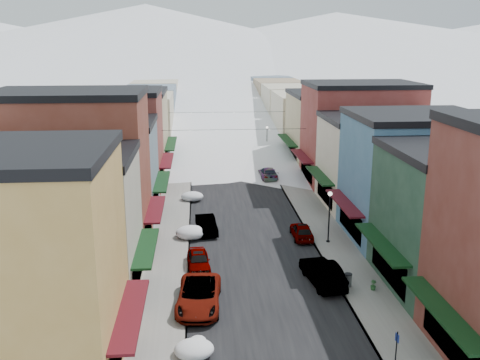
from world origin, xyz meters
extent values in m
cube|color=black|center=(0.00, 60.00, 0.01)|extent=(10.00, 160.00, 0.01)
cube|color=gray|center=(-6.60, 60.00, 0.07)|extent=(3.20, 160.00, 0.15)
cube|color=gray|center=(6.60, 60.00, 0.07)|extent=(3.20, 160.00, 0.15)
cube|color=slate|center=(-5.05, 60.00, 0.07)|extent=(0.10, 160.00, 0.15)
cube|color=slate|center=(5.05, 60.00, 0.07)|extent=(0.10, 160.00, 0.15)
cube|color=#C09246|center=(-13.20, 4.00, 5.50)|extent=(10.00, 8.50, 11.00)
cube|color=#510D17|center=(-7.60, 4.00, 3.20)|extent=(1.20, 7.22, 0.15)
cube|color=#B7AD93|center=(-13.20, 12.50, 4.50)|extent=(10.00, 8.00, 9.00)
cube|color=black|center=(-13.20, 12.50, 9.25)|extent=(10.20, 8.20, 0.50)
cube|color=black|center=(-7.60, 12.50, 3.20)|extent=(1.20, 6.80, 0.15)
cube|color=brown|center=(-13.70, 20.50, 6.00)|extent=(11.00, 8.00, 12.00)
cube|color=black|center=(-13.70, 20.50, 12.25)|extent=(11.20, 8.20, 0.50)
cube|color=#510D17|center=(-7.60, 20.50, 3.20)|extent=(1.20, 6.80, 0.15)
cube|color=slate|center=(-13.20, 29.00, 4.25)|extent=(10.00, 9.00, 8.50)
cube|color=black|center=(-13.20, 29.00, 8.75)|extent=(10.20, 9.20, 0.50)
cube|color=black|center=(-7.60, 29.00, 3.20)|extent=(1.20, 7.65, 0.15)
cube|color=maroon|center=(-14.20, 38.00, 5.25)|extent=(12.00, 9.00, 10.50)
cube|color=black|center=(-14.20, 38.00, 10.75)|extent=(12.20, 9.20, 0.50)
cube|color=#510D17|center=(-7.60, 38.00, 3.20)|extent=(1.20, 7.65, 0.15)
cube|color=tan|center=(-13.20, 48.00, 4.75)|extent=(10.00, 11.00, 9.50)
cube|color=black|center=(-13.20, 48.00, 9.75)|extent=(10.20, 11.20, 0.50)
cube|color=black|center=(-7.60, 48.00, 3.20)|extent=(1.20, 9.35, 0.15)
cube|color=black|center=(7.60, 3.00, 3.20)|extent=(1.20, 7.65, 0.15)
cube|color=#1E402D|center=(13.20, 12.00, 4.50)|extent=(10.00, 9.00, 9.00)
cube|color=black|center=(13.20, 12.00, 9.25)|extent=(10.20, 9.20, 0.50)
cube|color=black|center=(7.60, 12.00, 3.20)|extent=(1.20, 7.65, 0.15)
cube|color=teal|center=(13.20, 21.00, 5.00)|extent=(10.00, 9.00, 10.00)
cube|color=black|center=(13.20, 21.00, 10.25)|extent=(10.20, 9.20, 0.50)
cube|color=#510D17|center=(7.60, 21.00, 3.20)|extent=(1.20, 7.65, 0.15)
cube|color=beige|center=(13.70, 30.00, 4.25)|extent=(11.00, 9.00, 8.50)
cube|color=black|center=(13.70, 30.00, 8.75)|extent=(11.20, 9.20, 0.50)
cube|color=black|center=(7.60, 30.00, 3.20)|extent=(1.20, 7.65, 0.15)
cube|color=maroon|center=(14.20, 39.00, 5.50)|extent=(12.00, 9.00, 11.00)
cube|color=black|center=(14.20, 39.00, 11.25)|extent=(12.20, 9.20, 0.50)
cube|color=#510D17|center=(7.60, 39.00, 3.20)|extent=(1.20, 7.65, 0.15)
cube|color=tan|center=(13.20, 49.00, 4.50)|extent=(10.00, 11.00, 9.00)
cube|color=black|center=(13.20, 49.00, 9.25)|extent=(10.20, 11.20, 0.50)
cube|color=black|center=(7.60, 49.00, 3.20)|extent=(1.20, 9.35, 0.15)
cube|color=gray|center=(-12.50, 62.00, 4.00)|extent=(9.00, 13.00, 8.00)
cube|color=gray|center=(12.50, 62.00, 4.00)|extent=(9.00, 13.00, 8.00)
cube|color=gray|center=(-12.50, 76.00, 4.00)|extent=(9.00, 13.00, 8.00)
cube|color=gray|center=(12.50, 76.00, 4.00)|extent=(9.00, 13.00, 8.00)
cube|color=gray|center=(-12.50, 90.00, 4.00)|extent=(9.00, 13.00, 8.00)
cube|color=gray|center=(12.50, 90.00, 4.00)|extent=(9.00, 13.00, 8.00)
cube|color=gray|center=(-12.50, 104.00, 4.00)|extent=(9.00, 13.00, 8.00)
cube|color=gray|center=(12.50, 104.00, 4.00)|extent=(9.00, 13.00, 8.00)
cube|color=silver|center=(0.00, 225.00, 6.00)|extent=(360.00, 40.00, 12.00)
cone|color=white|center=(-30.00, 275.00, 17.00)|extent=(300.00, 300.00, 34.00)
cone|color=white|center=(70.00, 270.00, 15.00)|extent=(320.00, 320.00, 30.00)
cylinder|color=black|center=(0.00, 40.00, 6.20)|extent=(16.40, 0.04, 0.04)
cylinder|color=black|center=(0.00, 55.00, 6.20)|extent=(16.40, 0.04, 0.04)
imported|color=silver|center=(-4.30, 10.41, 0.78)|extent=(3.01, 5.81, 1.57)
imported|color=gray|center=(-4.30, 16.13, 0.67)|extent=(1.83, 4.00, 1.33)
imported|color=black|center=(-3.57, 23.70, 0.69)|extent=(1.99, 4.36, 1.39)
imported|color=gray|center=(-3.79, 51.96, 0.70)|extent=(2.36, 4.99, 1.41)
imported|color=black|center=(4.06, 13.04, 0.82)|extent=(2.40, 5.17, 1.64)
imported|color=gray|center=(4.30, 21.58, 0.67)|extent=(1.62, 3.93, 1.33)
imported|color=black|center=(4.06, 41.34, 0.69)|extent=(2.09, 4.82, 1.38)
imported|color=#A5A9AE|center=(-1.43, 58.51, 0.69)|extent=(1.77, 4.11, 1.38)
imported|color=silver|center=(1.17, 72.18, 0.78)|extent=(3.28, 5.92, 1.57)
cylinder|color=black|center=(5.20, 2.45, 1.33)|extent=(0.06, 0.06, 2.36)
cube|color=navy|center=(5.20, 2.45, 2.19)|extent=(0.08, 0.32, 0.43)
cylinder|color=#525456|center=(5.61, 12.20, 0.57)|extent=(0.48, 0.48, 0.84)
cylinder|color=black|center=(5.61, 12.20, 1.01)|extent=(0.52, 0.52, 0.06)
cylinder|color=black|center=(6.22, 20.25, 0.20)|extent=(0.29, 0.29, 0.10)
cylinder|color=black|center=(6.22, 20.25, 2.11)|extent=(0.12, 0.12, 3.91)
sphere|color=white|center=(6.22, 20.25, 4.21)|extent=(0.35, 0.35, 0.35)
cylinder|color=black|center=(5.69, 55.00, 0.20)|extent=(0.28, 0.28, 0.09)
cylinder|color=black|center=(5.69, 55.00, 1.99)|extent=(0.11, 0.11, 3.69)
sphere|color=white|center=(5.69, 55.00, 3.98)|extent=(0.33, 0.33, 0.33)
imported|color=#2D6330|center=(7.11, 11.54, 0.48)|extent=(0.41, 0.41, 0.67)
ellipsoid|color=white|center=(-4.59, 5.01, 0.44)|extent=(2.10, 1.78, 0.89)
ellipsoid|color=white|center=(-4.39, 6.21, 0.22)|extent=(0.90, 0.81, 0.45)
ellipsoid|color=white|center=(-4.90, 22.25, 0.54)|extent=(2.54, 2.15, 1.07)
ellipsoid|color=white|center=(-4.70, 23.45, 0.27)|extent=(1.09, 0.98, 0.54)
ellipsoid|color=white|center=(-4.86, 33.01, 0.48)|extent=(2.28, 1.93, 0.96)
ellipsoid|color=white|center=(-4.66, 34.21, 0.24)|extent=(0.97, 0.88, 0.49)
camera|label=1|loc=(-4.16, -19.75, 16.07)|focal=40.00mm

